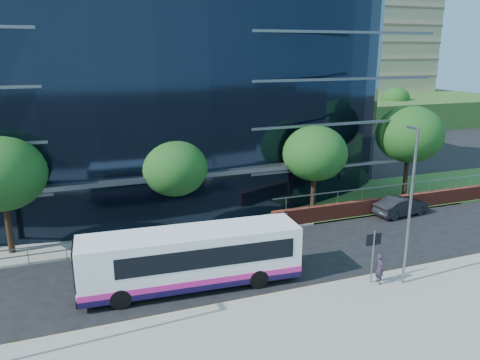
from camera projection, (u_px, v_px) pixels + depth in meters
name	position (u px, v px, depth m)	size (l,w,h in m)	color
ground	(277.00, 286.00, 23.82)	(200.00, 200.00, 0.00)	black
pavement_near	(328.00, 339.00, 19.29)	(80.00, 8.00, 0.15)	gray
kerb	(286.00, 293.00, 22.90)	(80.00, 0.25, 0.16)	gray
yellow_line_outer	(284.00, 293.00, 23.10)	(80.00, 0.08, 0.01)	gold
yellow_line_inner	(283.00, 291.00, 23.23)	(80.00, 0.08, 0.01)	gold
far_forecourt	(129.00, 226.00, 31.72)	(50.00, 8.00, 0.10)	gray
grass_verge	(469.00, 184.00, 41.81)	(36.00, 8.00, 0.12)	#2D511E
glass_office	(131.00, 95.00, 39.16)	(44.00, 23.10, 16.00)	black
retaining_wall	(468.00, 194.00, 36.98)	(34.00, 0.40, 2.11)	maroon
guard_railings	(102.00, 242.00, 27.23)	(24.00, 0.05, 1.10)	slate
apartment_block	(307.00, 53.00, 83.27)	(60.00, 42.00, 30.00)	#2D511E
street_sign	(373.00, 246.00, 23.33)	(0.85, 0.09, 2.80)	slate
tree_far_a	(1.00, 174.00, 26.27)	(4.95, 4.95, 6.98)	black
tree_far_b	(175.00, 168.00, 30.26)	(4.29, 4.29, 6.05)	black
tree_far_c	(315.00, 153.00, 33.09)	(4.62, 4.62, 6.51)	black
tree_far_d	(410.00, 134.00, 36.85)	(5.28, 5.28, 7.44)	black
tree_dist_e	(313.00, 101.00, 66.80)	(4.62, 4.62, 6.51)	black
tree_dist_f	(396.00, 99.00, 74.07)	(4.29, 4.29, 6.05)	black
streetlight_east	(410.00, 203.00, 22.69)	(0.15, 0.77, 8.00)	slate
city_bus	(193.00, 258.00, 23.36)	(11.13, 3.18, 2.97)	white
parked_car	(401.00, 206.00, 33.84)	(1.48, 4.26, 1.40)	black
pedestrian	(380.00, 268.00, 23.58)	(0.59, 0.39, 1.62)	#2A2131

